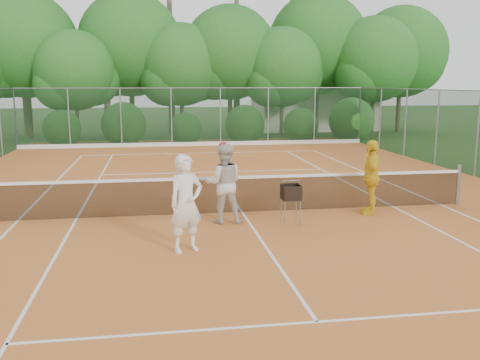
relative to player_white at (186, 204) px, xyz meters
name	(u,v)px	position (x,y,z in m)	size (l,w,h in m)	color
ground	(242,214)	(1.60, 2.93, -0.98)	(120.00, 120.00, 0.00)	#254819
clay_court	(242,213)	(1.60, 2.93, -0.97)	(18.00, 36.00, 0.02)	#C36B2D
club_building	(312,108)	(10.60, 26.93, 0.52)	(8.00, 5.00, 3.00)	beige
tennis_net	(243,193)	(1.60, 2.93, -0.45)	(11.97, 0.10, 1.10)	gray
player_white	(186,204)	(0.00, 0.00, 0.00)	(0.70, 0.46, 1.93)	white
player_center_grp	(224,183)	(1.01, 2.08, -0.01)	(0.99, 0.80, 1.93)	beige
player_yellow	(371,177)	(4.79, 2.36, -0.02)	(1.10, 0.46, 1.88)	yellow
ball_hopper	(291,193)	(2.53, 1.65, -0.21)	(0.41, 0.41, 0.95)	gray
stray_ball_a	(170,155)	(0.07, 13.96, -0.93)	(0.07, 0.07, 0.07)	#BAD832
stray_ball_b	(166,153)	(-0.05, 14.93, -0.93)	(0.07, 0.07, 0.07)	#C3D331
stray_ball_c	(235,155)	(3.04, 13.70, -0.93)	(0.07, 0.07, 0.07)	#D1E034
court_markings	(242,213)	(1.60, 2.93, -0.96)	(11.03, 23.83, 0.01)	white
fence_back	(196,117)	(1.60, 17.93, 0.54)	(18.07, 0.07, 3.00)	#19381E
tropical_treeline	(212,52)	(3.03, 23.15, 4.13)	(32.10, 8.49, 15.03)	brown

